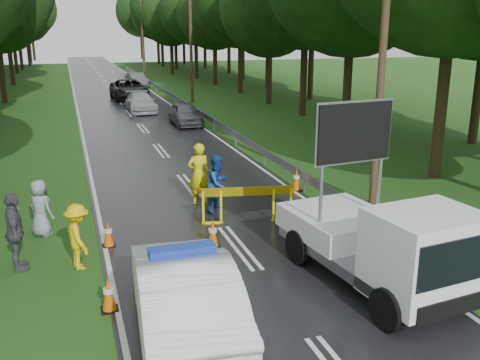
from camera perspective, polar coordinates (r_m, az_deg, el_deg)
name	(u,v)px	position (r m, az deg, el deg)	size (l,w,h in m)	color
ground	(239,247)	(14.15, -0.13, -7.21)	(160.00, 160.00, 0.00)	#214D16
road	(121,102)	(42.94, -12.56, 8.14)	(7.00, 140.00, 0.02)	black
guardrail	(169,94)	(43.05, -7.60, 9.12)	(0.12, 60.06, 0.70)	gray
utility_pole_near	(383,45)	(17.07, 15.04, 13.74)	(1.40, 0.24, 10.00)	#432F1F
utility_pole_mid	(191,35)	(41.42, -5.28, 15.19)	(1.40, 0.24, 10.00)	#432F1F
utility_pole_far	(142,32)	(67.02, -10.39, 15.27)	(1.40, 0.24, 10.00)	#432F1F
police_sedan	(184,295)	(10.15, -6.03, -12.06)	(2.04, 5.00, 1.77)	white
work_truck	(384,243)	(12.04, 15.09, -6.54)	(2.75, 5.18, 3.96)	gray
barrier	(247,196)	(15.58, 0.80, -1.71)	(2.65, 0.57, 1.11)	yellow
officer	(199,174)	(17.36, -4.42, 0.68)	(0.73, 0.48, 2.02)	yellow
civilian	(218,183)	(16.63, -2.36, -0.36)	(0.87, 0.68, 1.80)	#174398
bystander_left	(78,237)	(13.28, -16.90, -5.79)	(1.04, 0.60, 1.61)	yellow
bystander_mid	(15,232)	(13.63, -22.88, -5.14)	(1.12, 0.47, 1.91)	#47484F
bystander_right	(40,208)	(15.67, -20.52, -2.81)	(0.78, 0.51, 1.60)	gray
queue_car_first	(185,114)	(31.96, -5.86, 7.04)	(1.57, 3.89, 1.33)	#43444B
queue_car_second	(141,102)	(37.52, -10.54, 8.14)	(1.79, 4.40, 1.28)	#9EA2A6
queue_car_third	(129,89)	(44.28, -11.76, 9.43)	(2.63, 5.71, 1.59)	black
queue_car_fourth	(137,80)	(53.77, -10.97, 10.44)	(1.43, 4.09, 1.35)	#45494E
cone_near_left	(109,294)	(11.38, -13.83, -11.76)	(0.35, 0.35, 0.74)	black
cone_center	(213,233)	(14.08, -2.93, -5.72)	(0.36, 0.36, 0.76)	black
cone_far	(197,183)	(18.60, -4.59, -0.31)	(0.36, 0.36, 0.77)	black
cone_left_mid	(108,234)	(14.51, -13.88, -5.60)	(0.34, 0.34, 0.72)	black
cone_right	(296,180)	(18.97, 6.02, 0.04)	(0.38, 0.38, 0.81)	black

